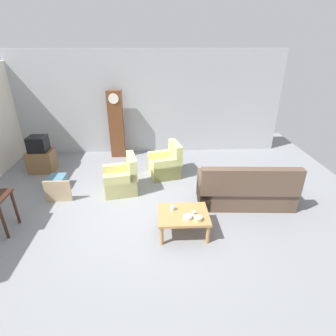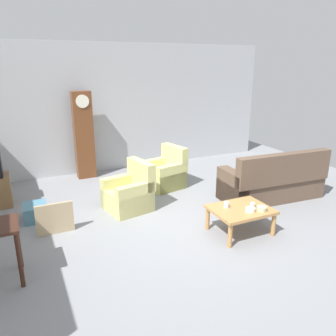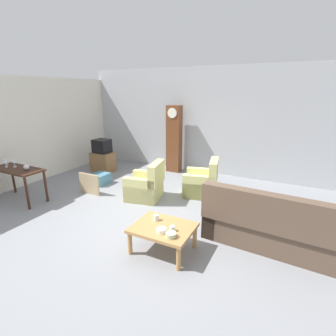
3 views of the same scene
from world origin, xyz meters
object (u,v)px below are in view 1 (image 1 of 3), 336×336
at_px(couch_floral, 245,191).
at_px(cup_white_porcelain, 194,213).
at_px(grandfather_clock, 116,124).
at_px(cup_blue_rimmed, 173,208).
at_px(tv_crt, 38,144).
at_px(bowl_shallow_green, 198,218).
at_px(storage_box_blue, 57,182).
at_px(bowl_white_stacked, 188,217).
at_px(armchair_olive_far, 166,165).
at_px(framed_picture_leaning, 58,191).
at_px(armchair_olive_near, 122,180).
at_px(coffee_table_wood, 183,216).
at_px(tv_stand_cabinet, 42,161).

distance_m(couch_floral, cup_white_porcelain, 1.63).
distance_m(grandfather_clock, cup_blue_rimmed, 4.14).
bearing_deg(couch_floral, tv_crt, 159.08).
bearing_deg(couch_floral, bowl_shallow_green, -137.96).
bearing_deg(storage_box_blue, couch_floral, -12.85).
bearing_deg(bowl_white_stacked, tv_crt, 140.97).
bearing_deg(armchair_olive_far, couch_floral, -42.41).
relative_size(couch_floral, bowl_white_stacked, 13.83).
xyz_separation_m(grandfather_clock, framed_picture_leaning, (-1.08, -2.69, -0.78)).
bearing_deg(storage_box_blue, tv_crt, 126.12).
relative_size(armchair_olive_near, storage_box_blue, 1.93).
relative_size(couch_floral, coffee_table_wood, 2.24).
height_order(grandfather_clock, tv_stand_cabinet, grandfather_clock).
bearing_deg(storage_box_blue, cup_blue_rimmed, -32.71).
bearing_deg(bowl_white_stacked, bowl_shallow_green, -15.17).
xyz_separation_m(cup_white_porcelain, cup_blue_rimmed, (-0.39, 0.18, 0.01)).
bearing_deg(bowl_shallow_green, tv_stand_cabinet, 141.85).
bearing_deg(tv_crt, cup_white_porcelain, -37.09).
bearing_deg(framed_picture_leaning, bowl_shallow_green, -26.02).
bearing_deg(grandfather_clock, cup_blue_rimmed, -68.57).
bearing_deg(framed_picture_leaning, bowl_white_stacked, -26.67).
bearing_deg(tv_crt, framed_picture_leaning, -59.80).
bearing_deg(tv_crt, storage_box_blue, -53.88).
distance_m(armchair_olive_far, grandfather_clock, 2.20).
distance_m(armchair_olive_far, storage_box_blue, 2.86).
height_order(armchair_olive_near, coffee_table_wood, armchair_olive_near).
relative_size(grandfather_clock, bowl_shallow_green, 12.95).
bearing_deg(bowl_shallow_green, coffee_table_wood, 139.18).
bearing_deg(bowl_white_stacked, grandfather_clock, 113.14).
relative_size(armchair_olive_near, tv_stand_cabinet, 1.36).
xyz_separation_m(storage_box_blue, bowl_white_stacked, (3.09, -2.11, 0.32)).
bearing_deg(grandfather_clock, framed_picture_leaning, -111.85).
relative_size(couch_floral, armchair_olive_near, 2.33).
height_order(tv_stand_cabinet, tv_crt, tv_crt).
bearing_deg(cup_blue_rimmed, armchair_olive_far, 90.63).
relative_size(grandfather_clock, storage_box_blue, 4.37).
height_order(couch_floral, framed_picture_leaning, couch_floral).
xyz_separation_m(framed_picture_leaning, cup_blue_rimmed, (2.58, -1.13, 0.22)).
height_order(grandfather_clock, cup_white_porcelain, grandfather_clock).
relative_size(storage_box_blue, bowl_white_stacked, 3.07).
bearing_deg(coffee_table_wood, armchair_olive_near, 129.00).
bearing_deg(armchair_olive_far, cup_white_porcelain, -80.75).
bearing_deg(framed_picture_leaning, cup_blue_rimmed, -23.74).
xyz_separation_m(couch_floral, coffee_table_wood, (-1.50, -0.92, 0.02)).
relative_size(storage_box_blue, cup_blue_rimmed, 4.88).
distance_m(coffee_table_wood, grandfather_clock, 4.35).
bearing_deg(couch_floral, storage_box_blue, 167.15).
bearing_deg(armchair_olive_near, cup_blue_rimmed, -53.17).
xyz_separation_m(grandfather_clock, tv_stand_cabinet, (-2.04, -1.03, -0.74)).
relative_size(coffee_table_wood, tv_stand_cabinet, 1.41).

